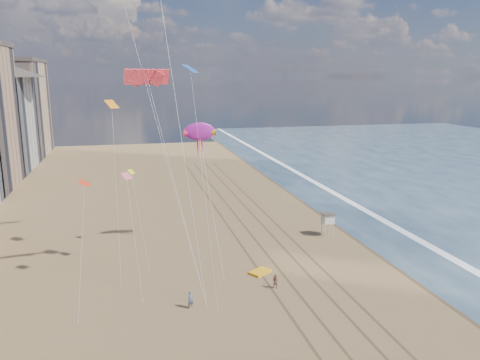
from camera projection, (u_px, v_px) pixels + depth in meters
name	position (u px, v px, depth m)	size (l,w,h in m)	color
wet_sand	(341.00, 211.00, 78.42)	(260.00, 260.00, 0.00)	#42301E
foam	(364.00, 210.00, 79.39)	(260.00, 260.00, 0.00)	white
tracks	(264.00, 239.00, 65.16)	(7.68, 120.00, 0.01)	brown
lifeguard_stand	(328.00, 219.00, 66.04)	(1.79, 1.79, 3.23)	silver
grounded_kite	(260.00, 272.00, 53.78)	(2.45, 1.56, 0.28)	#FFB015
show_kite	(200.00, 132.00, 60.10)	(4.20, 6.50, 18.68)	#A21993
kite_flyer_a	(191.00, 300.00, 45.46)	(0.66, 0.44, 1.82)	slate
kite_flyer_b	(276.00, 282.00, 49.71)	(0.76, 0.59, 1.56)	brown
small_kites	(132.00, 126.00, 52.47)	(13.21, 13.25, 13.50)	orange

